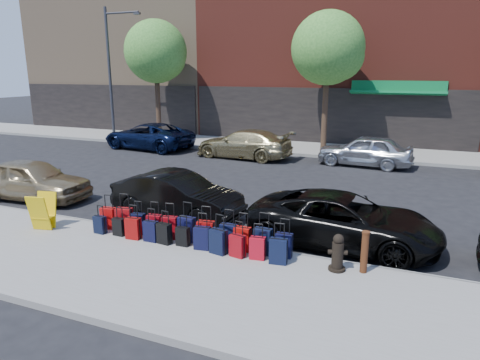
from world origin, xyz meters
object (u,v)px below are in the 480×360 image
at_px(car_near_0, 32,180).
at_px(car_far_2, 365,151).
at_px(fire_hydrant, 338,254).
at_px(display_rack, 43,212).
at_px(tree_left, 158,53).
at_px(car_near_1, 177,195).
at_px(streetlight, 112,66).
at_px(tree_center, 330,50).
at_px(car_near_2, 344,220).
at_px(suitcase_front_5, 187,229).
at_px(car_far_0, 148,136).
at_px(bollard, 365,251).
at_px(car_far_1, 244,144).

relative_size(car_near_0, car_far_2, 0.96).
bearing_deg(fire_hydrant, display_rack, 169.06).
distance_m(tree_left, car_near_1, 15.62).
bearing_deg(streetlight, tree_center, 2.98).
height_order(tree_center, streetlight, streetlight).
bearing_deg(car_near_1, fire_hydrant, -108.07).
xyz_separation_m(car_near_1, car_near_2, (5.08, -0.35, -0.01)).
relative_size(tree_center, suitcase_front_5, 7.09).
distance_m(streetlight, suitcase_front_5, 19.08).
height_order(car_near_1, car_near_2, car_near_1).
bearing_deg(streetlight, car_near_0, -64.40).
height_order(streetlight, display_rack, streetlight).
xyz_separation_m(car_near_2, car_far_0, (-12.66, 10.07, 0.08)).
bearing_deg(bollard, display_rack, -175.88).
bearing_deg(car_far_1, car_near_1, 14.04).
height_order(car_near_0, car_near_1, car_near_0).
bearing_deg(car_far_1, bollard, 37.46).
bearing_deg(bollard, car_far_0, 138.61).
distance_m(streetlight, bollard, 22.26).
bearing_deg(tree_center, suitcase_front_5, -92.87).
bearing_deg(car_far_0, car_near_0, 18.42).
bearing_deg(fire_hydrant, car_far_0, 122.61).
height_order(car_near_0, car_far_0, car_far_0).
bearing_deg(tree_left, tree_center, 0.00).
xyz_separation_m(suitcase_front_5, car_near_0, (-7.00, 1.64, 0.24)).
relative_size(tree_left, car_far_0, 1.36).
xyz_separation_m(car_far_0, car_far_2, (12.07, -0.06, -0.01)).
xyz_separation_m(fire_hydrant, car_near_1, (-5.24, 2.18, 0.15)).
relative_size(bollard, car_far_0, 0.17).
height_order(display_rack, car_near_2, car_near_2).
bearing_deg(suitcase_front_5, bollard, 0.23).
xyz_separation_m(suitcase_front_5, display_rack, (-4.08, -0.71, 0.17)).
height_order(bollard, car_far_1, car_far_1).
height_order(suitcase_front_5, car_far_1, car_far_1).
xyz_separation_m(bollard, car_far_1, (-7.31, 11.39, 0.10)).
bearing_deg(car_near_0, car_far_0, 7.42).
relative_size(fire_hydrant, car_near_1, 0.20).
height_order(tree_left, suitcase_front_5, tree_left).
height_order(display_rack, car_far_1, car_far_1).
xyz_separation_m(fire_hydrant, car_far_2, (-0.75, 11.84, 0.21)).
height_order(fire_hydrant, car_far_0, car_far_0).
bearing_deg(car_far_0, tree_center, 112.14).
xyz_separation_m(suitcase_front_5, car_far_1, (-2.94, 11.29, 0.26)).
height_order(tree_center, car_far_1, tree_center).
bearing_deg(car_far_1, display_rack, -0.64).
xyz_separation_m(car_near_0, car_far_1, (4.06, 9.65, 0.02)).
distance_m(car_far_1, car_far_2, 6.02).
xyz_separation_m(tree_left, suitcase_front_5, (9.78, -14.28, -4.94)).
bearing_deg(bollard, car_near_0, 171.29).
bearing_deg(car_near_1, display_rack, 139.63).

